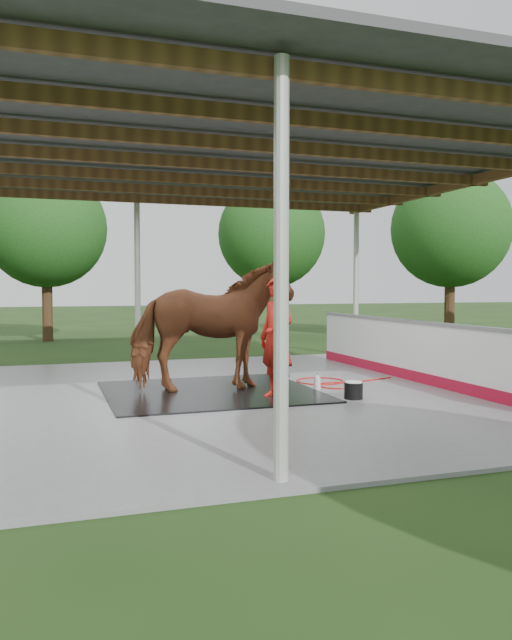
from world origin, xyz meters
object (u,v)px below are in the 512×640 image
object	(u,v)px
handler	(277,338)
wash_bucket	(353,390)
dasher_board	(421,353)
horse	(210,326)

from	to	relation	value
handler	wash_bucket	xyz separation A→B (m)	(1.15, -0.43, -0.83)
dasher_board	handler	world-z (taller)	handler
dasher_board	horse	xyz separation A→B (m)	(-4.01, 0.17, 0.59)
dasher_board	wash_bucket	size ratio (longest dim) A/B	26.87
horse	wash_bucket	distance (m)	2.60
dasher_board	horse	distance (m)	4.06
dasher_board	handler	distance (m)	3.27
dasher_board	handler	size ratio (longest dim) A/B	4.12
dasher_board	wash_bucket	xyz separation A→B (m)	(-2.01, -1.16, -0.40)
horse	wash_bucket	size ratio (longest dim) A/B	8.81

